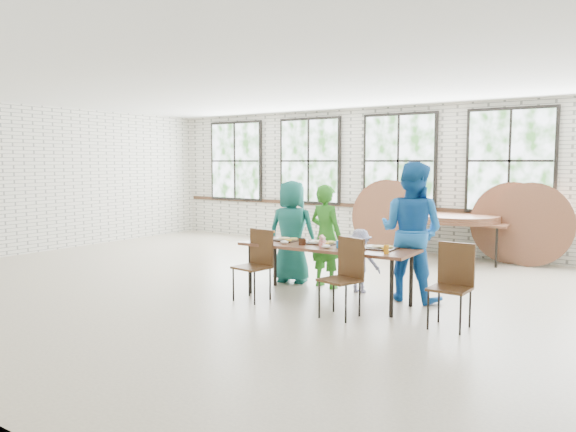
% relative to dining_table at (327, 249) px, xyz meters
% --- Properties ---
extents(room, '(12.00, 12.00, 12.00)m').
position_rel_dining_table_xyz_m(room, '(-0.94, 4.48, 1.14)').
color(room, beige).
rests_on(room, ground).
extents(dining_table, '(2.43, 0.90, 0.74)m').
position_rel_dining_table_xyz_m(dining_table, '(0.00, 0.00, 0.00)').
color(dining_table, brown).
rests_on(dining_table, ground).
extents(chair_near_left, '(0.47, 0.45, 0.95)m').
position_rel_dining_table_xyz_m(chair_near_left, '(-0.79, -0.52, -0.13)').
color(chair_near_left, '#442B16').
rests_on(chair_near_left, ground).
extents(chair_near_right, '(0.51, 0.50, 0.95)m').
position_rel_dining_table_xyz_m(chair_near_right, '(0.60, -0.57, -0.13)').
color(chair_near_right, '#442B16').
rests_on(chair_near_right, ground).
extents(chair_spare, '(0.43, 0.41, 0.95)m').
position_rel_dining_table_xyz_m(chair_spare, '(1.81, -0.26, -0.13)').
color(chair_spare, '#442B16').
rests_on(chair_spare, ground).
extents(adult_teal, '(0.87, 0.67, 1.58)m').
position_rel_dining_table_xyz_m(adult_teal, '(-1.01, 0.65, 0.10)').
color(adult_teal, '#1B6967').
rests_on(adult_teal, ground).
extents(adult_green, '(0.61, 0.45, 1.53)m').
position_rel_dining_table_xyz_m(adult_green, '(-0.40, 0.65, 0.08)').
color(adult_green, '#2D8222').
rests_on(adult_green, ground).
extents(toddler, '(0.64, 0.44, 0.91)m').
position_rel_dining_table_xyz_m(toddler, '(0.16, 0.65, -0.24)').
color(toddler, '#1A1646').
rests_on(toddler, ground).
extents(adult_blue, '(0.94, 0.75, 1.86)m').
position_rel_dining_table_xyz_m(adult_blue, '(0.93, 0.65, 0.24)').
color(adult_blue, blue).
rests_on(adult_blue, ground).
extents(storage_table, '(1.86, 0.91, 0.74)m').
position_rel_dining_table_xyz_m(storage_table, '(0.50, 3.95, -0.00)').
color(storage_table, brown).
rests_on(storage_table, ground).
extents(tabletop_clutter, '(1.94, 0.60, 0.11)m').
position_rel_dining_table_xyz_m(tabletop_clutter, '(0.08, -0.04, 0.08)').
color(tabletop_clutter, black).
rests_on(tabletop_clutter, dining_table).
extents(round_tops_stacked, '(1.50, 1.50, 0.13)m').
position_rel_dining_table_xyz_m(round_tops_stacked, '(0.50, 3.95, 0.12)').
color(round_tops_stacked, brown).
rests_on(round_tops_stacked, storage_table).
extents(round_tops_leaning, '(4.36, 0.39, 1.49)m').
position_rel_dining_table_xyz_m(round_tops_leaning, '(0.23, 4.22, 0.05)').
color(round_tops_leaning, brown).
rests_on(round_tops_leaning, ground).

